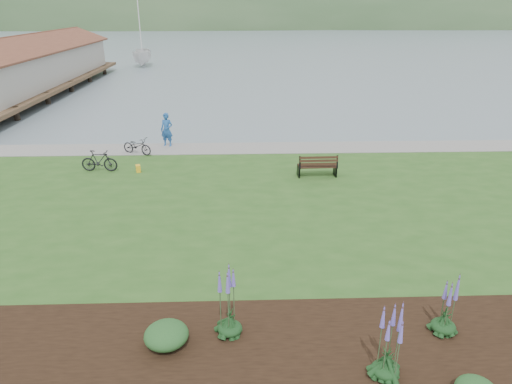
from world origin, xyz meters
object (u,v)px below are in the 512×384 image
Objects in this scene: park_bench at (318,166)px; person at (167,127)px; bicycle_a at (137,146)px; sailboat at (143,66)px.

park_bench is 9.51m from person.
park_bench is at bearing -86.86° from bicycle_a.
person reaches higher than bicycle_a.
person is 0.08× the size of sailboat.
person is at bearing 144.55° from park_bench.
park_bench is 10.07m from bicycle_a.
sailboat reaches higher than park_bench.
sailboat is at bearing 109.21° from park_bench.
park_bench is 1.03× the size of bicycle_a.
person is 41.09m from sailboat.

